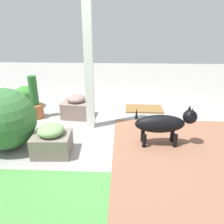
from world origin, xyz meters
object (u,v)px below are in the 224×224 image
object	(u,v)px
dog	(164,123)
doormat	(144,109)
porch_pillar	(88,59)
terracotta_pot_broad	(26,95)
stone_planter_mid	(52,141)
terracotta_pot_tall	(35,103)
stone_planter_nearest	(76,107)
round_shrub	(5,119)

from	to	relation	value
dog	doormat	world-z (taller)	dog
porch_pillar	terracotta_pot_broad	distance (m)	1.78
stone_planter_mid	terracotta_pot_tall	world-z (taller)	terracotta_pot_tall
terracotta_pot_tall	doormat	xyz separation A→B (m)	(-1.92, -0.47, -0.25)
stone_planter_nearest	terracotta_pot_broad	size ratio (longest dim) A/B	1.18
porch_pillar	terracotta_pot_broad	xyz separation A→B (m)	(1.35, -0.80, -0.83)
terracotta_pot_broad	dog	xyz separation A→B (m)	(-2.41, 1.34, 0.08)
round_shrub	doormat	distance (m)	2.46
stone_planter_nearest	terracotta_pot_tall	world-z (taller)	terracotta_pot_tall
round_shrub	dog	size ratio (longest dim) A/B	0.98
round_shrub	terracotta_pot_tall	xyz separation A→B (m)	(-0.02, -0.99, -0.14)
terracotta_pot_broad	dog	distance (m)	2.76
porch_pillar	stone_planter_nearest	xyz separation A→B (m)	(0.30, -0.37, -0.90)
stone_planter_nearest	terracotta_pot_tall	size ratio (longest dim) A/B	0.68
stone_planter_nearest	round_shrub	bearing A→B (deg)	55.24
stone_planter_mid	stone_planter_nearest	bearing A→B (deg)	-94.04
terracotta_pot_tall	stone_planter_mid	bearing A→B (deg)	118.61
round_shrub	doormat	size ratio (longest dim) A/B	1.16
porch_pillar	doormat	distance (m)	1.61
stone_planter_mid	round_shrub	size ratio (longest dim) A/B	0.60
stone_planter_nearest	terracotta_pot_broad	xyz separation A→B (m)	(1.05, -0.42, 0.06)
terracotta_pot_tall	doormat	distance (m)	1.99
stone_planter_nearest	terracotta_pot_tall	xyz separation A→B (m)	(0.70, 0.06, 0.08)
stone_planter_mid	dog	bearing A→B (deg)	-169.26
terracotta_pot_tall	dog	world-z (taller)	terracotta_pot_tall
round_shrub	terracotta_pot_tall	bearing A→B (deg)	-91.33
stone_planter_mid	doormat	size ratio (longest dim) A/B	0.69
stone_planter_nearest	doormat	size ratio (longest dim) A/B	0.73
terracotta_pot_broad	doormat	xyz separation A→B (m)	(-2.27, 0.01, -0.23)
stone_planter_nearest	dog	xyz separation A→B (m)	(-1.36, 0.92, 0.14)
stone_planter_nearest	dog	distance (m)	1.65
porch_pillar	terracotta_pot_broad	bearing A→B (deg)	-30.51
stone_planter_mid	dog	size ratio (longest dim) A/B	0.59
round_shrub	terracotta_pot_broad	world-z (taller)	round_shrub
dog	doormat	size ratio (longest dim) A/B	1.18
round_shrub	dog	xyz separation A→B (m)	(-2.08, -0.13, -0.08)
porch_pillar	stone_planter_mid	size ratio (longest dim) A/B	4.46
porch_pillar	terracotta_pot_tall	world-z (taller)	porch_pillar
porch_pillar	doormat	size ratio (longest dim) A/B	3.10
doormat	terracotta_pot_broad	bearing A→B (deg)	-0.30
stone_planter_nearest	dog	bearing A→B (deg)	145.91
round_shrub	terracotta_pot_broad	distance (m)	1.51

